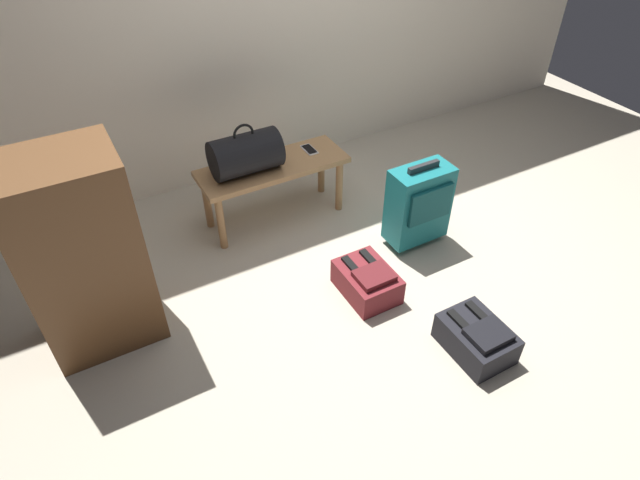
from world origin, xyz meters
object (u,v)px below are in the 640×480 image
duffel_bag_black (246,154)px  cell_phone (309,149)px  backpack_dark (477,338)px  suitcase_upright_teal (419,204)px  bench (273,173)px  side_cabinet (83,255)px  backpack_maroon (367,281)px

duffel_bag_black → cell_phone: 0.50m
backpack_dark → suitcase_upright_teal: bearing=73.5°
bench → cell_phone: bearing=8.6°
bench → side_cabinet: bearing=-158.8°
backpack_maroon → backpack_dark: bearing=-67.1°
bench → side_cabinet: (-1.26, -0.49, 0.19)m
suitcase_upright_teal → backpack_dark: size_ratio=1.58×
duffel_bag_black → backpack_maroon: bearing=-70.5°
bench → cell_phone: (0.30, 0.04, 0.07)m
bench → backpack_maroon: bearing=-80.7°
bench → backpack_dark: (0.43, -1.59, -0.27)m
backpack_maroon → backpack_dark: size_ratio=1.00×
backpack_dark → side_cabinet: (-1.69, 1.10, 0.46)m
suitcase_upright_teal → side_cabinet: bearing=174.0°
bench → backpack_dark: 1.67m
duffel_bag_black → suitcase_upright_teal: duffel_bag_black is taller
bench → backpack_maroon: (0.15, -0.94, -0.27)m
duffel_bag_black → backpack_maroon: size_ratio=1.16×
cell_phone → suitcase_upright_teal: (0.39, -0.74, -0.13)m
bench → suitcase_upright_teal: size_ratio=1.66×
cell_phone → backpack_maroon: size_ratio=0.38×
side_cabinet → backpack_maroon: bearing=-17.9°
bench → duffel_bag_black: duffel_bag_black is taller
bench → side_cabinet: side_cabinet is taller
duffel_bag_black → backpack_dark: 1.77m
cell_phone → suitcase_upright_teal: bearing=-62.0°
cell_phone → suitcase_upright_teal: size_ratio=0.24×
suitcase_upright_teal → side_cabinet: (-1.95, 0.20, 0.24)m
suitcase_upright_teal → backpack_maroon: bearing=-155.0°
duffel_bag_black → backpack_dark: duffel_bag_black is taller
suitcase_upright_teal → backpack_dark: suitcase_upright_teal is taller
cell_phone → backpack_dark: (0.13, -1.63, -0.34)m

